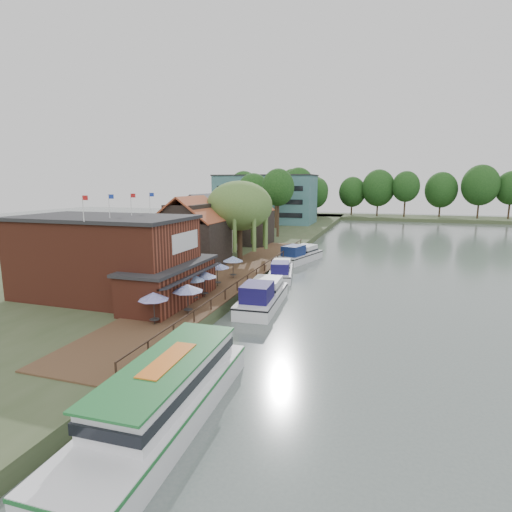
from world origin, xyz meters
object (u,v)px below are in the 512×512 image
(cruiser_1, at_px, (281,268))
(cottage_c, at_px, (249,219))
(umbrella_4, at_px, (217,274))
(hotel_block, at_px, (265,199))
(cruiser_0, at_px, (262,292))
(umbrella_2, at_px, (194,288))
(cottage_a, at_px, (191,231))
(pub, at_px, (124,258))
(umbrella_5, at_px, (233,267))
(tour_boat, at_px, (162,395))
(cottage_b, at_px, (204,223))
(willow, at_px, (240,221))
(umbrella_1, at_px, (188,299))
(umbrella_0, at_px, (154,308))
(umbrella_3, at_px, (204,284))
(cruiser_2, at_px, (300,253))

(cruiser_1, bearing_deg, cottage_c, 108.21)
(cottage_c, distance_m, umbrella_4, 28.80)
(hotel_block, distance_m, cruiser_0, 69.61)
(umbrella_4, bearing_deg, umbrella_2, -88.45)
(cottage_a, relative_size, umbrella_4, 3.53)
(pub, height_order, cottage_a, cottage_a)
(cottage_c, relative_size, umbrella_5, 3.58)
(cruiser_0, height_order, cruiser_1, cruiser_0)
(tour_boat, bearing_deg, umbrella_4, 104.54)
(cottage_c, distance_m, umbrella_5, 25.33)
(cottage_b, xyz_separation_m, umbrella_4, (10.26, -18.96, -2.96))
(willow, bearing_deg, pub, -99.93)
(umbrella_4, height_order, cruiser_0, umbrella_4)
(cottage_a, bearing_deg, umbrella_1, -64.25)
(hotel_block, height_order, tour_boat, hotel_block)
(umbrella_0, bearing_deg, umbrella_4, 89.90)
(pub, height_order, umbrella_2, pub)
(willow, bearing_deg, umbrella_5, -73.80)
(hotel_block, relative_size, umbrella_0, 10.69)
(cottage_c, xyz_separation_m, umbrella_3, (6.70, -31.93, -2.96))
(pub, relative_size, cruiser_1, 2.18)
(umbrella_2, distance_m, umbrella_3, 1.45)
(umbrella_2, distance_m, cruiser_1, 15.82)
(hotel_block, xyz_separation_m, willow, (11.50, -51.00, -0.94))
(umbrella_3, bearing_deg, willow, 100.12)
(hotel_block, distance_m, cruiser_1, 58.26)
(cottage_b, height_order, umbrella_5, cottage_b)
(umbrella_3, bearing_deg, cottage_b, 115.02)
(cottage_c, height_order, umbrella_2, cottage_c)
(umbrella_0, relative_size, umbrella_5, 1.00)
(hotel_block, xyz_separation_m, umbrella_5, (14.49, -61.30, -4.86))
(cottage_c, bearing_deg, umbrella_0, -80.99)
(cottage_c, bearing_deg, pub, -90.00)
(umbrella_3, xyz_separation_m, cruiser_2, (3.59, 24.54, -1.02))
(umbrella_2, height_order, tour_boat, umbrella_2)
(cottage_a, bearing_deg, cruiser_2, 45.79)
(umbrella_5, height_order, cruiser_1, umbrella_5)
(umbrella_2, bearing_deg, umbrella_3, 78.20)
(umbrella_3, distance_m, umbrella_4, 4.00)
(hotel_block, bearing_deg, umbrella_3, -77.96)
(cottage_a, height_order, umbrella_4, cottage_a)
(umbrella_3, distance_m, umbrella_5, 7.63)
(pub, bearing_deg, cruiser_2, 68.85)
(pub, relative_size, umbrella_4, 8.20)
(umbrella_1, relative_size, cruiser_1, 0.27)
(cottage_b, bearing_deg, willow, -33.69)
(cottage_a, bearing_deg, umbrella_5, -35.29)
(hotel_block, relative_size, umbrella_1, 10.37)
(hotel_block, xyz_separation_m, cruiser_1, (18.16, -55.03, -6.05))
(umbrella_4, xyz_separation_m, cruiser_2, (4.03, 20.57, -1.02))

